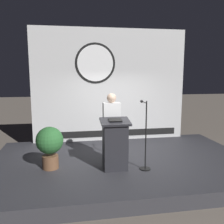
{
  "coord_description": "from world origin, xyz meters",
  "views": [
    {
      "loc": [
        -1.26,
        -5.77,
        2.44
      ],
      "look_at": [
        -0.29,
        -0.19,
        1.53
      ],
      "focal_mm": 39.59,
      "sensor_mm": 36.0,
      "label": 1
    }
  ],
  "objects_px": {
    "potted_plant": "(50,144)",
    "microphone_stand": "(145,145)",
    "speaker_person": "(112,127)",
    "podium": "(115,144)"
  },
  "relations": [
    {
      "from": "speaker_person",
      "to": "microphone_stand",
      "type": "xyz_separation_m",
      "value": [
        0.65,
        -0.58,
        -0.3
      ]
    },
    {
      "from": "speaker_person",
      "to": "potted_plant",
      "type": "bearing_deg",
      "value": -171.73
    },
    {
      "from": "speaker_person",
      "to": "microphone_stand",
      "type": "bearing_deg",
      "value": -41.59
    },
    {
      "from": "microphone_stand",
      "to": "potted_plant",
      "type": "height_order",
      "value": "microphone_stand"
    },
    {
      "from": "microphone_stand",
      "to": "speaker_person",
      "type": "bearing_deg",
      "value": 138.41
    },
    {
      "from": "potted_plant",
      "to": "microphone_stand",
      "type": "bearing_deg",
      "value": -10.13
    },
    {
      "from": "microphone_stand",
      "to": "potted_plant",
      "type": "relative_size",
      "value": 1.61
    },
    {
      "from": "potted_plant",
      "to": "speaker_person",
      "type": "bearing_deg",
      "value": 8.27
    },
    {
      "from": "microphone_stand",
      "to": "potted_plant",
      "type": "bearing_deg",
      "value": 169.87
    },
    {
      "from": "podium",
      "to": "potted_plant",
      "type": "xyz_separation_m",
      "value": [
        -1.43,
        0.27,
        0.01
      ]
    }
  ]
}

